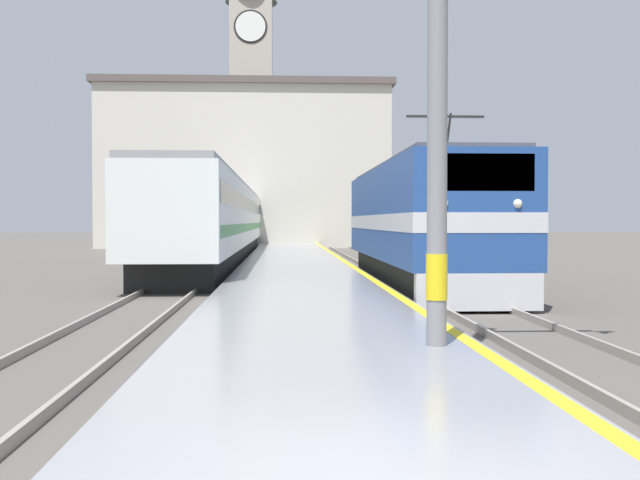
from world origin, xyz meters
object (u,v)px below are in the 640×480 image
(passenger_train, at_px, (232,220))
(clock_tower, at_px, (252,96))
(catenary_mast, at_px, (443,10))
(locomotive_train, at_px, (420,224))

(passenger_train, distance_m, clock_tower, 23.05)
(passenger_train, distance_m, catenary_mast, 37.37)
(catenary_mast, xyz_separation_m, clock_tower, (-4.80, 57.15, 8.34))
(locomotive_train, relative_size, passenger_train, 0.26)
(catenary_mast, bearing_deg, locomotive_train, 80.74)
(passenger_train, bearing_deg, locomotive_train, -72.94)
(clock_tower, bearing_deg, locomotive_train, -81.06)
(clock_tower, bearing_deg, catenary_mast, -85.20)
(locomotive_train, bearing_deg, catenary_mast, -99.26)
(passenger_train, bearing_deg, clock_tower, 88.92)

